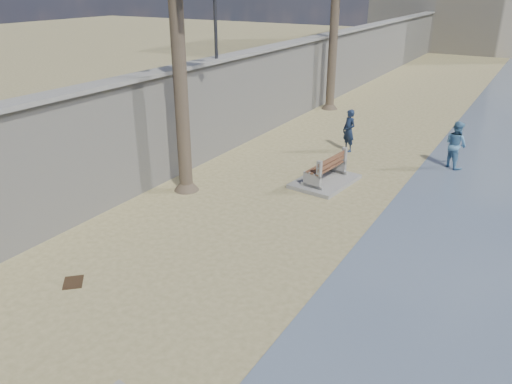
% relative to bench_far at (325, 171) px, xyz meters
% --- Properties ---
extents(seawall, '(0.45, 70.00, 3.50)m').
position_rel_bench_far_xyz_m(seawall, '(-4.85, 8.75, 1.33)').
color(seawall, gray).
rests_on(seawall, ground_plane).
extents(wall_cap, '(0.80, 70.00, 0.12)m').
position_rel_bench_far_xyz_m(wall_cap, '(-4.85, 8.75, 3.13)').
color(wall_cap, gray).
rests_on(wall_cap, seawall).
extents(bench_far, '(1.81, 2.45, 0.96)m').
position_rel_bench_far_xyz_m(bench_far, '(0.00, 0.00, 0.00)').
color(bench_far, gray).
rests_on(bench_far, ground_plane).
extents(person_a, '(0.82, 0.74, 1.90)m').
position_rel_bench_far_xyz_m(person_a, '(-0.58, 3.60, 0.53)').
color(person_a, '#15213B').
rests_on(person_a, ground_plane).
extents(person_b, '(1.15, 1.11, 1.88)m').
position_rel_bench_far_xyz_m(person_b, '(3.35, 3.76, 0.52)').
color(person_b, '#5283AA').
rests_on(person_b, ground_plane).
extents(debris_d, '(0.65, 0.65, 0.03)m').
position_rel_bench_far_xyz_m(debris_d, '(-2.46, -8.35, -0.40)').
color(debris_d, '#382616').
rests_on(debris_d, ground_plane).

